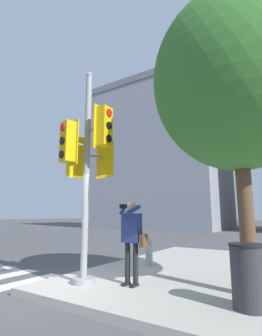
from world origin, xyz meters
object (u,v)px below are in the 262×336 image
traffic_signal_pole (88,159)px  fire_hydrant (149,252)px  street_tree (236,81)px  person_photographer (132,234)px  trash_bin (248,276)px

traffic_signal_pole → fire_hydrant: size_ratio=6.41×
traffic_signal_pole → street_tree: 3.59m
street_tree → fire_hydrant: 4.99m
person_photographer → street_tree: (2.18, 0.60, 3.12)m
street_tree → trash_bin: (0.09, -0.78, -3.66)m
traffic_signal_pole → trash_bin: size_ratio=4.95×
person_photographer → street_tree: size_ratio=0.29×
street_tree → fire_hydrant: size_ratio=7.96×
person_photographer → fire_hydrant: size_ratio=2.28×
traffic_signal_pole → trash_bin: traffic_signal_pole is taller
trash_bin → fire_hydrant: bearing=143.6°
person_photographer → fire_hydrant: person_photographer is taller
fire_hydrant → trash_bin: 3.75m
street_tree → fire_hydrant: bearing=153.7°
traffic_signal_pole → street_tree: (3.13, 1.00, 1.45)m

